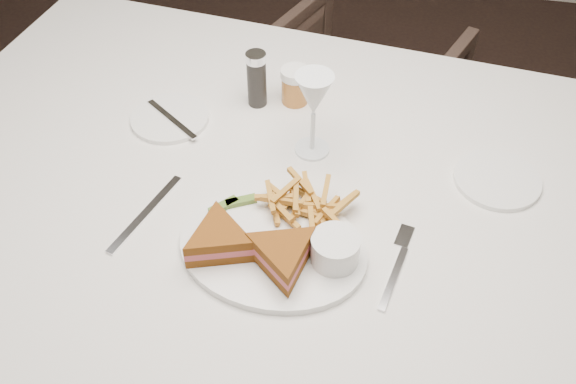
{
  "coord_description": "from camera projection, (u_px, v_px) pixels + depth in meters",
  "views": [
    {
      "loc": [
        0.28,
        -0.56,
        1.59
      ],
      "look_at": [
        0.12,
        0.19,
        0.8
      ],
      "focal_mm": 40.0,
      "sensor_mm": 36.0,
      "label": 1
    }
  ],
  "objects": [
    {
      "name": "table",
      "position": [
        293.0,
        308.0,
        1.45
      ],
      "size": [
        1.68,
        1.21,
        0.75
      ],
      "primitive_type": "cube",
      "rotation": [
        0.0,
        0.0,
        -0.1
      ],
      "color": "silver",
      "rests_on": "ground"
    },
    {
      "name": "table_setting",
      "position": [
        289.0,
        195.0,
        1.12
      ],
      "size": [
        0.82,
        0.62,
        0.18
      ],
      "color": "white",
      "rests_on": "table"
    },
    {
      "name": "chair_far",
      "position": [
        353.0,
        100.0,
        2.11
      ],
      "size": [
        0.72,
        0.7,
        0.58
      ],
      "primitive_type": "imported",
      "rotation": [
        0.0,
        0.0,
        2.77
      ],
      "color": "#413028",
      "rests_on": "ground"
    }
  ]
}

